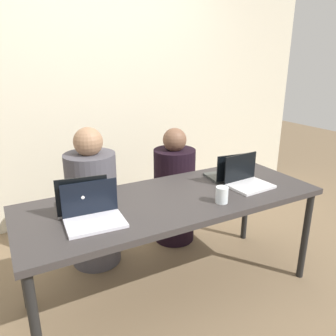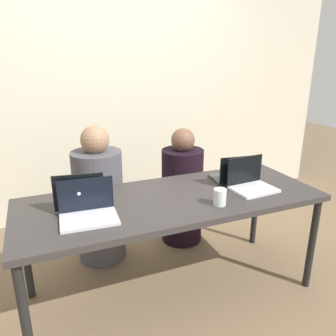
# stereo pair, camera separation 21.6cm
# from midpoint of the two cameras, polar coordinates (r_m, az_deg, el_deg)

# --- Properties ---
(ground_plane) EXTENTS (12.00, 12.00, 0.00)m
(ground_plane) POSITION_cam_midpoint_polar(r_m,az_deg,el_deg) (2.55, -1.72, -20.54)
(ground_plane) COLOR brown
(back_wall) EXTENTS (5.18, 0.10, 2.53)m
(back_wall) POSITION_cam_midpoint_polar(r_m,az_deg,el_deg) (3.45, -13.91, 12.32)
(back_wall) COLOR beige
(back_wall) RESTS_ON ground
(desk) EXTENTS (1.99, 0.75, 0.74)m
(desk) POSITION_cam_midpoint_polar(r_m,az_deg,el_deg) (2.19, -1.90, -6.54)
(desk) COLOR #353130
(desk) RESTS_ON ground
(person_on_left) EXTENTS (0.45, 0.45, 1.13)m
(person_on_left) POSITION_cam_midpoint_polar(r_m,az_deg,el_deg) (2.70, -15.17, -6.32)
(person_on_left) COLOR #4B484F
(person_on_left) RESTS_ON ground
(person_on_right) EXTENTS (0.43, 0.43, 1.05)m
(person_on_right) POSITION_cam_midpoint_polar(r_m,az_deg,el_deg) (2.95, -1.00, -4.24)
(person_on_right) COLOR black
(person_on_right) RESTS_ON ground
(laptop_front_left) EXTENTS (0.33, 0.26, 0.22)m
(laptop_front_left) POSITION_cam_midpoint_polar(r_m,az_deg,el_deg) (1.90, -16.10, -7.80)
(laptop_front_left) COLOR silver
(laptop_front_left) RESTS_ON desk
(laptop_back_right) EXTENTS (0.32, 0.26, 0.21)m
(laptop_back_right) POSITION_cam_midpoint_polar(r_m,az_deg,el_deg) (2.50, 8.19, -0.87)
(laptop_back_right) COLOR #393C3A
(laptop_back_right) RESTS_ON desk
(laptop_back_left) EXTENTS (0.32, 0.30, 0.24)m
(laptop_back_left) POSITION_cam_midpoint_polar(r_m,az_deg,el_deg) (2.06, -17.74, -5.79)
(laptop_back_left) COLOR silver
(laptop_back_left) RESTS_ON desk
(laptop_front_right) EXTENTS (0.31, 0.26, 0.22)m
(laptop_front_right) POSITION_cam_midpoint_polar(r_m,az_deg,el_deg) (2.38, 11.08, -2.01)
(laptop_front_right) COLOR silver
(laptop_front_right) RESTS_ON desk
(water_glass_right) EXTENTS (0.08, 0.08, 0.10)m
(water_glass_right) POSITION_cam_midpoint_polar(r_m,az_deg,el_deg) (2.08, 6.43, -4.90)
(water_glass_right) COLOR white
(water_glass_right) RESTS_ON desk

